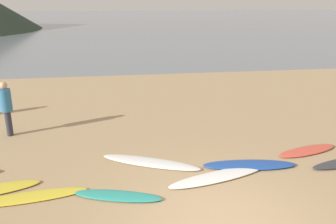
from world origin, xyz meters
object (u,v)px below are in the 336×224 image
surfboard_4 (150,162)px  surfboard_7 (307,151)px  person_1 (6,104)px  surfboard_3 (118,196)px  surfboard_6 (249,165)px  surfboard_2 (28,197)px  surfboard_5 (218,176)px

surfboard_4 → surfboard_7: surfboard_4 is taller
surfboard_4 → person_1: size_ratio=1.57×
surfboard_3 → surfboard_6: surfboard_6 is taller
surfboard_2 → surfboard_4: bearing=16.6°
surfboard_5 → surfboard_4: bearing=130.6°
surfboard_6 → person_1: 7.38m
surfboard_2 → person_1: 4.26m
surfboard_4 → surfboard_7: bearing=27.4°
person_1 → surfboard_4: bearing=-86.5°
surfboard_3 → surfboard_7: surfboard_7 is taller
surfboard_4 → surfboard_6: bearing=14.1°
surfboard_7 → person_1: 8.94m
surfboard_2 → surfboard_3: size_ratio=1.28×
surfboard_2 → surfboard_7: (7.18, 1.33, 0.01)m
surfboard_2 → surfboard_3: (1.90, -0.25, 0.01)m
surfboard_7 → person_1: (-8.50, 2.60, 0.97)m
surfboard_2 → person_1: size_ratio=1.46×
surfboard_7 → surfboard_6: bearing=-177.7°
surfboard_3 → surfboard_5: 2.43m
surfboard_4 → surfboard_5: 1.81m
surfboard_5 → person_1: bearing=131.1°
surfboard_5 → surfboard_6: 1.07m
surfboard_6 → surfboard_4: bearing=174.6°
surfboard_3 → surfboard_5: size_ratio=0.75×
surfboard_5 → person_1: person_1 is taller
surfboard_4 → surfboard_5: bearing=-7.2°
surfboard_2 → surfboard_4: 3.05m
surfboard_6 → person_1: size_ratio=1.39×
surfboard_6 → surfboard_7: bearing=24.8°
surfboard_7 → person_1: size_ratio=1.14×
person_1 → surfboard_5: bearing=-86.7°
surfboard_2 → surfboard_6: bearing=-0.0°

